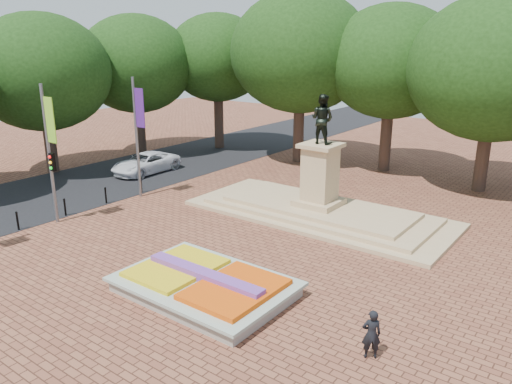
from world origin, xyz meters
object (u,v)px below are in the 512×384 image
(flower_bed, at_px, (205,285))
(monument, at_px, (319,200))
(pedestrian, at_px, (371,334))
(van, at_px, (146,163))

(flower_bed, xyz_separation_m, monument, (-1.03, 10.00, 0.50))
(flower_bed, distance_m, pedestrian, 6.51)
(monument, distance_m, pedestrian, 12.44)
(monument, bearing_deg, van, 178.48)
(flower_bed, xyz_separation_m, pedestrian, (6.50, 0.09, 0.40))
(monument, xyz_separation_m, pedestrian, (7.52, -9.91, -0.10))
(van, relative_size, pedestrian, 3.24)
(monument, height_order, van, monument)
(flower_bed, height_order, pedestrian, pedestrian)
(pedestrian, bearing_deg, monument, -88.30)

